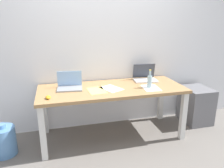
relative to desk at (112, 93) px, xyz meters
The scene contains 12 objects.
ground_plane 0.64m from the desk, ahead, with size 8.00×8.00×0.00m, color slate.
back_wall 0.80m from the desk, 90.00° to the left, with size 5.20×0.08×2.60m, color white.
desk is the anchor object (origin of this frame).
laptop_left 0.58m from the desk, 169.97° to the left, with size 0.35×0.27×0.22m.
laptop_right 0.63m from the desk, 21.32° to the left, with size 0.36×0.29×0.24m.
beer_bottle 0.54m from the desk, 13.98° to the right, with size 0.06×0.06×0.25m.
computer_mouse 0.87m from the desk, 165.09° to the right, with size 0.06×0.10×0.03m, color gold.
paper_sheet_center 0.10m from the desk, 117.24° to the right, with size 0.21×0.30×0.00m, color white.
paper_sheet_front_right 0.53m from the desk, 16.81° to the right, with size 0.21×0.30×0.00m, color white.
paper_yellow_folder 0.26m from the desk, 160.82° to the right, with size 0.21×0.30×0.00m, color #F4E06B.
water_cooler_jug 1.48m from the desk, behind, with size 0.29×0.29×0.41m.
filing_cabinet 1.47m from the desk, ahead, with size 0.40×0.48×0.57m, color slate.
Camera 1 is at (-0.72, -2.73, 1.63)m, focal length 35.15 mm.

